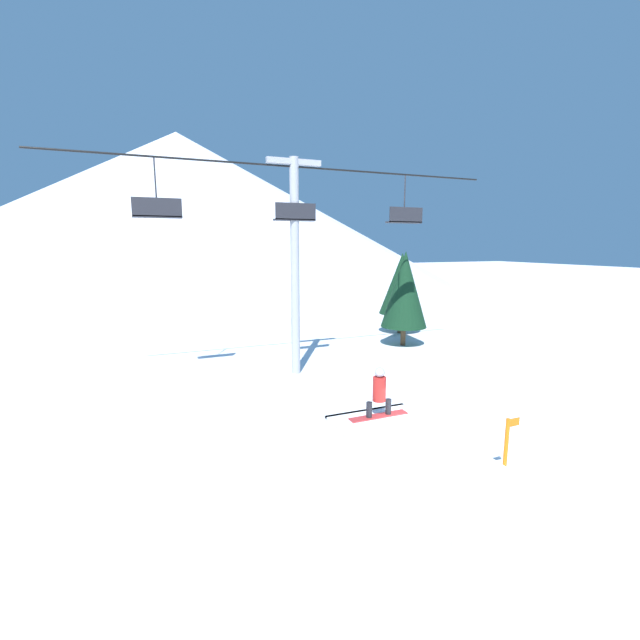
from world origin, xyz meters
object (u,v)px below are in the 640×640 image
snowboarder (379,393)px  pine_tree_near (405,289)px  snow_ramp (418,489)px  trail_marker (506,449)px

snowboarder → pine_tree_near: size_ratio=0.27×
snow_ramp → pine_tree_near: (8.87, 14.13, 2.43)m
snowboarder → pine_tree_near: bearing=54.5°
snowboarder → snow_ramp: bearing=-92.6°
snowboarder → trail_marker: size_ratio=0.89×
pine_tree_near → snow_ramp: bearing=-122.1°
pine_tree_near → trail_marker: 14.97m
snow_ramp → pine_tree_near: bearing=57.9°
trail_marker → snowboarder: bearing=156.9°
snow_ramp → trail_marker: 3.02m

